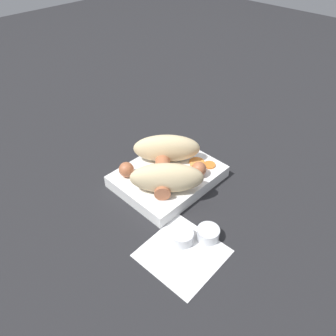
# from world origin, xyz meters

# --- Properties ---
(ground_plane) EXTENTS (3.00, 3.00, 0.00)m
(ground_plane) POSITION_xyz_m (0.00, 0.00, 0.00)
(ground_plane) COLOR #232326
(food_tray) EXTENTS (0.21, 0.17, 0.03)m
(food_tray) POSITION_xyz_m (0.00, 0.00, 0.01)
(food_tray) COLOR white
(food_tray) RESTS_ON ground_plane
(bread_roll) EXTENTS (0.20, 0.20, 0.06)m
(bread_roll) POSITION_xyz_m (-0.01, -0.00, 0.06)
(bread_roll) COLOR beige
(bread_roll) RESTS_ON food_tray
(sausage) EXTENTS (0.14, 0.14, 0.03)m
(sausage) POSITION_xyz_m (-0.02, 0.00, 0.04)
(sausage) COLOR #B26642
(sausage) RESTS_ON food_tray
(pickled_veggies) EXTENTS (0.05, 0.07, 0.00)m
(pickled_veggies) POSITION_xyz_m (0.06, -0.03, 0.03)
(pickled_veggies) COLOR orange
(pickled_veggies) RESTS_ON food_tray
(napkin) EXTENTS (0.13, 0.13, 0.00)m
(napkin) POSITION_xyz_m (-0.12, -0.15, 0.00)
(napkin) COLOR white
(napkin) RESTS_ON ground_plane
(condiment_cup_near) EXTENTS (0.04, 0.04, 0.02)m
(condiment_cup_near) POSITION_xyz_m (-0.10, -0.13, 0.01)
(condiment_cup_near) COLOR silver
(condiment_cup_near) RESTS_ON ground_plane
(condiment_cup_far) EXTENTS (0.04, 0.04, 0.02)m
(condiment_cup_far) POSITION_xyz_m (-0.06, -0.16, 0.01)
(condiment_cup_far) COLOR silver
(condiment_cup_far) RESTS_ON ground_plane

